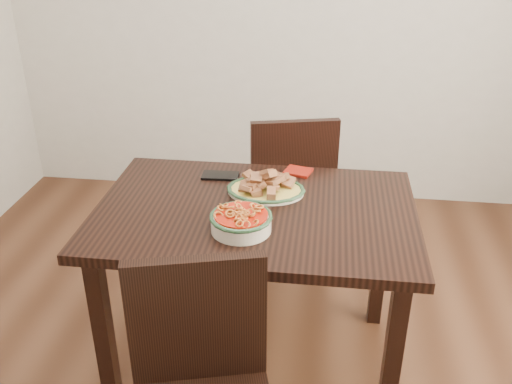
# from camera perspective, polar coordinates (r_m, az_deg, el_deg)

# --- Properties ---
(floor) EXTENTS (3.50, 3.50, 0.00)m
(floor) POSITION_cam_1_polar(r_m,az_deg,el_deg) (2.54, -1.07, -17.90)
(floor) COLOR #3C2113
(floor) RESTS_ON ground
(dining_table) EXTENTS (1.22, 0.81, 0.75)m
(dining_table) POSITION_cam_1_polar(r_m,az_deg,el_deg) (2.22, -0.07, -3.83)
(dining_table) COLOR black
(dining_table) RESTS_ON ground
(chair_far) EXTENTS (0.51, 0.51, 0.89)m
(chair_far) POSITION_cam_1_polar(r_m,az_deg,el_deg) (2.91, 3.37, 0.60)
(chair_far) COLOR black
(chair_far) RESTS_ON ground
(fish_plate) EXTENTS (0.31, 0.24, 0.11)m
(fish_plate) POSITION_cam_1_polar(r_m,az_deg,el_deg) (2.27, 1.00, 0.94)
(fish_plate) COLOR beige
(fish_plate) RESTS_ON dining_table
(noodle_bowl) EXTENTS (0.23, 0.23, 0.08)m
(noodle_bowl) POSITION_cam_1_polar(r_m,az_deg,el_deg) (2.01, -1.51, -2.77)
(noodle_bowl) COLOR beige
(noodle_bowl) RESTS_ON dining_table
(smartphone) EXTENTS (0.16, 0.09, 0.01)m
(smartphone) POSITION_cam_1_polar(r_m,az_deg,el_deg) (2.43, -3.59, 1.65)
(smartphone) COLOR black
(smartphone) RESTS_ON dining_table
(napkin) EXTENTS (0.13, 0.12, 0.01)m
(napkin) POSITION_cam_1_polar(r_m,az_deg,el_deg) (2.46, 4.23, 2.06)
(napkin) COLOR maroon
(napkin) RESTS_ON dining_table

